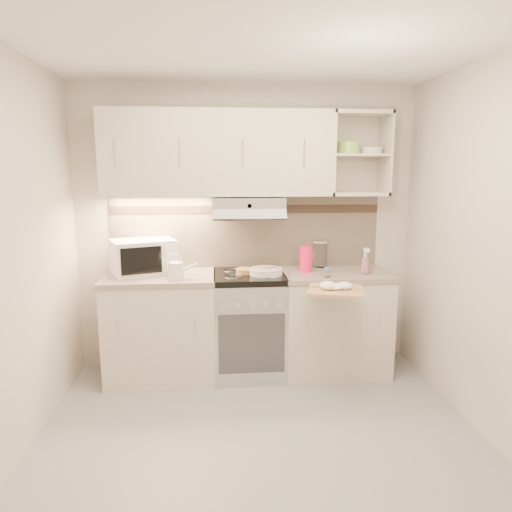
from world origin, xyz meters
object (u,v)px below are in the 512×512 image
Objects in this scene: watering_can at (177,270)px; microwave at (143,256)px; cutting_board at (336,290)px; plate_stack at (266,271)px; electric_range at (249,324)px; spray_bottle at (365,263)px; glass_jar at (320,254)px; pink_pitcher at (306,259)px.

microwave is at bearing 134.87° from watering_can.
cutting_board is (1.52, -0.62, -0.17)m from microwave.
watering_can is at bearing -172.52° from plate_stack.
microwave is 0.40m from watering_can.
spray_bottle is at bearing -6.51° from electric_range.
watering_can is 1.31m from glass_jar.
microwave is at bearing 173.97° from cutting_board.
spray_bottle is at bearing -3.60° from plate_stack.
cutting_board is at bearing -43.67° from plate_stack.
microwave is at bearing -176.42° from glass_jar.
glass_jar is at bearing 102.81° from cutting_board.
spray_bottle is at bearing -44.79° from glass_jar.
pink_pitcher is 0.92× the size of spray_bottle.
plate_stack is at bearing -175.22° from spray_bottle.
glass_jar is at bearing 143.60° from spray_bottle.
spray_bottle is at bearing 6.48° from pink_pitcher.
microwave is at bearing 173.48° from electric_range.
watering_can is at bearing -147.33° from pink_pitcher.
pink_pitcher is 0.50m from spray_bottle.
electric_range is 3.23× the size of plate_stack.
electric_range is 1.48× the size of microwave.
pink_pitcher reaches higher than electric_range.
spray_bottle is (1.57, 0.04, 0.02)m from watering_can.
watering_can is (0.30, -0.26, -0.07)m from microwave.
plate_stack is at bearing -30.16° from microwave.
microwave reaches higher than cutting_board.
plate_stack is at bearing 2.76° from watering_can.
cutting_board is (0.48, -0.46, -0.06)m from plate_stack.
microwave is at bearing -159.96° from pink_pitcher.
glass_jar is at bearing 16.82° from electric_range.
watering_can is 0.62× the size of cutting_board.
electric_range is 0.75m from pink_pitcher.
electric_range is 0.90m from glass_jar.
glass_jar is (1.26, 0.35, 0.05)m from watering_can.
watering_can is at bearing -164.22° from glass_jar.
spray_bottle is (0.48, -0.14, -0.02)m from pink_pitcher.
electric_range is at bearing -178.12° from spray_bottle.
pink_pitcher is 0.54× the size of cutting_board.
spray_bottle reaches higher than electric_range.
cutting_board is (0.12, -0.55, -0.14)m from pink_pitcher.
pink_pitcher is 0.58m from cutting_board.
plate_stack is at bearing -22.87° from electric_range.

